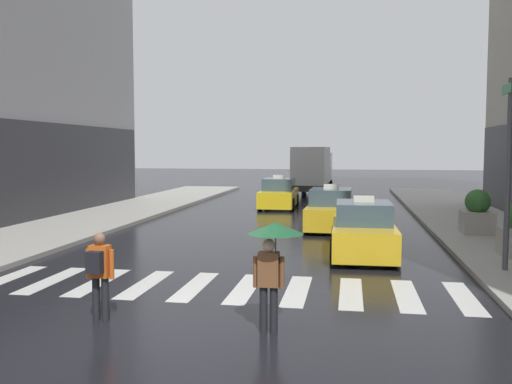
% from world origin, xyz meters
% --- Properties ---
extents(ground_plane, '(160.00, 160.00, 0.00)m').
position_xyz_m(ground_plane, '(0.00, 0.00, 0.00)').
color(ground_plane, black).
extents(crosswalk_markings, '(11.30, 2.80, 0.01)m').
position_xyz_m(crosswalk_markings, '(0.00, 3.00, 0.00)').
color(crosswalk_markings, silver).
rests_on(crosswalk_markings, ground).
extents(taxi_lead, '(1.98, 4.56, 1.80)m').
position_xyz_m(taxi_lead, '(3.36, 7.57, 0.72)').
color(taxi_lead, gold).
rests_on(taxi_lead, ground).
extents(taxi_second, '(2.02, 4.58, 1.80)m').
position_xyz_m(taxi_second, '(2.21, 13.08, 0.72)').
color(taxi_second, gold).
rests_on(taxi_second, ground).
extents(taxi_third, '(1.98, 4.56, 1.80)m').
position_xyz_m(taxi_third, '(-0.88, 20.60, 0.72)').
color(taxi_third, yellow).
rests_on(taxi_third, ground).
extents(box_truck, '(2.54, 7.62, 3.35)m').
position_xyz_m(box_truck, '(0.34, 29.76, 1.85)').
color(box_truck, '#2D2D2D').
rests_on(box_truck, ground).
extents(pedestrian_with_umbrella, '(0.96, 0.96, 1.94)m').
position_xyz_m(pedestrian_with_umbrella, '(1.66, 0.05, 1.52)').
color(pedestrian_with_umbrella, black).
rests_on(pedestrian_with_umbrella, ground).
extents(pedestrian_with_backpack, '(0.55, 0.43, 1.65)m').
position_xyz_m(pedestrian_with_backpack, '(-1.61, 0.18, 0.97)').
color(pedestrian_with_backpack, black).
rests_on(pedestrian_with_backpack, ground).
extents(planter_mid_block, '(1.10, 1.10, 1.60)m').
position_xyz_m(planter_mid_block, '(7.52, 11.72, 0.87)').
color(planter_mid_block, '#A8A399').
rests_on(planter_mid_block, curb_right).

